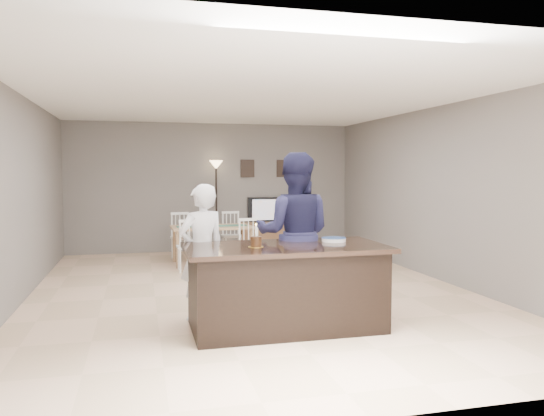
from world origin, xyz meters
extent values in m
plane|color=#D6AC89|center=(0.00, 0.00, 0.00)|extent=(8.00, 8.00, 0.00)
plane|color=slate|center=(0.00, 4.00, 1.35)|extent=(6.00, 0.00, 6.00)
plane|color=slate|center=(0.00, -4.00, 1.35)|extent=(6.00, 0.00, 6.00)
plane|color=slate|center=(-3.00, 0.00, 1.35)|extent=(0.00, 8.00, 8.00)
plane|color=slate|center=(3.00, 0.00, 1.35)|extent=(0.00, 8.00, 8.00)
plane|color=white|center=(0.00, 0.00, 2.70)|extent=(8.00, 8.00, 0.00)
cube|color=black|center=(0.00, -1.80, 0.42)|extent=(2.00, 1.00, 0.85)
cube|color=black|center=(0.00, -1.80, 0.88)|extent=(2.15, 1.10, 0.05)
cube|color=brown|center=(1.20, 3.77, 0.30)|extent=(1.20, 0.40, 0.60)
imported|color=black|center=(1.20, 3.84, 0.86)|extent=(0.91, 0.12, 0.53)
plane|color=#D15E17|center=(1.20, 3.76, 0.87)|extent=(0.78, 0.00, 0.78)
cube|color=black|center=(0.75, 3.98, 1.75)|extent=(0.30, 0.02, 0.38)
cube|color=black|center=(1.55, 3.98, 1.75)|extent=(0.30, 0.02, 0.38)
imported|color=silver|center=(-0.83, -1.25, 0.78)|extent=(0.66, 0.55, 1.55)
imported|color=#181834|center=(0.26, -1.25, 0.96)|extent=(1.12, 1.00, 1.91)
cylinder|color=gold|center=(-0.33, -1.84, 0.90)|extent=(0.16, 0.16, 0.00)
cylinder|color=#331E0E|center=(-0.33, -1.84, 0.96)|extent=(0.12, 0.12, 0.11)
cylinder|color=white|center=(-0.33, -1.84, 1.07)|extent=(0.02, 0.02, 0.12)
sphere|color=#FFBF4C|center=(-0.33, -1.84, 1.14)|extent=(0.02, 0.02, 0.02)
cylinder|color=white|center=(0.61, -1.63, 0.91)|extent=(0.27, 0.27, 0.01)
cylinder|color=white|center=(0.61, -1.63, 0.92)|extent=(0.27, 0.27, 0.01)
cylinder|color=white|center=(0.61, -1.63, 0.93)|extent=(0.27, 0.27, 0.01)
cylinder|color=#2B4884|center=(0.61, -1.63, 0.94)|extent=(0.28, 0.28, 0.00)
cube|color=tan|center=(-0.24, 2.40, 0.67)|extent=(1.48, 0.86, 0.04)
cylinder|color=tan|center=(-0.89, 2.05, 0.32)|extent=(0.05, 0.05, 0.65)
cylinder|color=tan|center=(0.41, 2.75, 0.32)|extent=(0.05, 0.05, 0.65)
cube|color=#437862|center=(-0.24, 2.40, 0.69)|extent=(1.29, 0.35, 0.01)
cube|color=white|center=(-0.72, 1.75, 0.41)|extent=(0.39, 0.38, 0.04)
cylinder|color=white|center=(-0.87, 1.60, 0.20)|extent=(0.03, 0.03, 0.39)
cylinder|color=white|center=(-0.57, 1.90, 0.20)|extent=(0.03, 0.03, 0.39)
cube|color=white|center=(-0.72, 1.58, 0.87)|extent=(0.35, 0.04, 0.05)
cube|color=white|center=(0.28, 1.77, 0.41)|extent=(0.39, 0.38, 0.04)
cylinder|color=white|center=(0.13, 1.62, 0.20)|extent=(0.03, 0.03, 0.39)
cylinder|color=white|center=(0.44, 1.92, 0.20)|extent=(0.03, 0.03, 0.39)
cube|color=white|center=(0.29, 1.61, 0.87)|extent=(0.35, 0.04, 0.05)
cube|color=white|center=(-0.75, 3.03, 0.41)|extent=(0.39, 0.38, 0.04)
cylinder|color=white|center=(-0.60, 3.18, 0.20)|extent=(0.03, 0.03, 0.39)
cylinder|color=white|center=(-0.91, 2.88, 0.20)|extent=(0.03, 0.03, 0.39)
cube|color=white|center=(-0.76, 3.19, 0.87)|extent=(0.35, 0.04, 0.05)
cube|color=white|center=(0.25, 3.05, 0.41)|extent=(0.39, 0.38, 0.04)
cylinder|color=white|center=(0.40, 3.20, 0.20)|extent=(0.03, 0.03, 0.39)
cylinder|color=white|center=(0.10, 2.90, 0.20)|extent=(0.03, 0.03, 0.39)
cube|color=white|center=(0.25, 3.22, 0.87)|extent=(0.35, 0.04, 0.05)
cylinder|color=black|center=(0.05, 3.79, 0.02)|extent=(0.29, 0.29, 0.03)
cylinder|color=black|center=(0.05, 3.79, 0.90)|extent=(0.04, 0.04, 1.76)
cone|color=#FFD08C|center=(0.05, 3.79, 1.82)|extent=(0.29, 0.29, 0.18)
camera|label=1|loc=(-1.51, -7.23, 1.70)|focal=35.00mm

